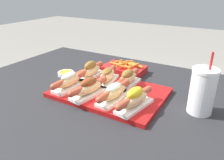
% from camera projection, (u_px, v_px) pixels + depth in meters
% --- Properties ---
extents(patio_table, '(1.36, 0.96, 0.69)m').
position_uv_depth(patio_table, '(108.00, 156.00, 1.07)').
color(patio_table, '#232326').
rests_on(patio_table, ground_plane).
extents(serving_tray, '(0.45, 0.31, 0.02)m').
position_uv_depth(serving_tray, '(110.00, 92.00, 0.92)').
color(serving_tray, '#B71414').
rests_on(serving_tray, patio_table).
extents(hot_dog_0, '(0.06, 0.21, 0.07)m').
position_uv_depth(hot_dog_0, '(69.00, 81.00, 0.92)').
color(hot_dog_0, white).
rests_on(hot_dog_0, serving_tray).
extents(hot_dog_1, '(0.09, 0.20, 0.07)m').
position_uv_depth(hot_dog_1, '(89.00, 88.00, 0.86)').
color(hot_dog_1, white).
rests_on(hot_dog_1, serving_tray).
extents(hot_dog_2, '(0.07, 0.21, 0.07)m').
position_uv_depth(hot_dog_2, '(114.00, 92.00, 0.82)').
color(hot_dog_2, white).
rests_on(hot_dog_2, serving_tray).
extents(hot_dog_3, '(0.09, 0.20, 0.08)m').
position_uv_depth(hot_dog_3, '(135.00, 99.00, 0.77)').
color(hot_dog_3, white).
rests_on(hot_dog_3, serving_tray).
extents(hot_dog_4, '(0.06, 0.21, 0.08)m').
position_uv_depth(hot_dog_4, '(91.00, 70.00, 1.03)').
color(hot_dog_4, white).
rests_on(hot_dog_4, serving_tray).
extents(hot_dog_5, '(0.09, 0.20, 0.07)m').
position_uv_depth(hot_dog_5, '(107.00, 76.00, 0.97)').
color(hot_dog_5, white).
rests_on(hot_dog_5, serving_tray).
extents(hot_dog_6, '(0.06, 0.21, 0.07)m').
position_uv_depth(hot_dog_6, '(127.00, 79.00, 0.94)').
color(hot_dog_6, white).
rests_on(hot_dog_6, serving_tray).
extents(sauce_bowl, '(0.08, 0.08, 0.02)m').
position_uv_depth(sauce_bowl, '(66.00, 73.00, 1.11)').
color(sauce_bowl, white).
rests_on(sauce_bowl, patio_table).
extents(drink_cup, '(0.09, 0.09, 0.23)m').
position_uv_depth(drink_cup, '(202.00, 91.00, 0.76)').
color(drink_cup, white).
rests_on(drink_cup, patio_table).
extents(fries_basket, '(0.21, 0.14, 0.06)m').
position_uv_depth(fries_basket, '(124.00, 69.00, 1.14)').
color(fries_basket, red).
rests_on(fries_basket, patio_table).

